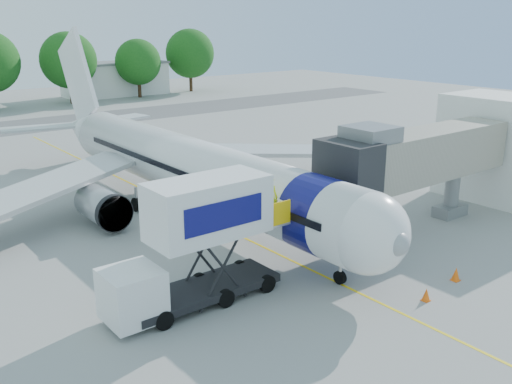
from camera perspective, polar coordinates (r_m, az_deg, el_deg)
ground at (r=33.95m, az=-3.29°, el=-3.60°), size 160.00×160.00×0.00m
guidance_line at (r=33.95m, az=-3.29°, el=-3.59°), size 0.15×70.00×0.01m
taxiway_strip at (r=71.53m, az=-23.07°, el=5.97°), size 120.00×10.00×0.01m
aircraft at (r=36.39m, az=-7.09°, el=2.56°), size 34.17×37.73×11.35m
jet_bridge at (r=33.23m, az=15.14°, el=3.21°), size 13.90×3.20×6.60m
terminal_stub at (r=42.14m, az=23.75°, el=3.99°), size 5.00×8.00×7.00m
catering_hiloader at (r=24.29m, az=-6.03°, el=-5.20°), size 8.57×2.44×5.50m
safety_cone_a at (r=28.80m, az=19.36°, el=-7.77°), size 0.41×0.41×0.66m
safety_cone_b at (r=26.46m, az=16.66°, el=-9.82°), size 0.37×0.37×0.60m
outbuilding_right at (r=97.30m, az=-13.88°, el=10.95°), size 16.40×7.40×5.30m
tree_e at (r=88.66m, az=-18.24°, el=12.41°), size 8.09×8.09×10.31m
tree_f at (r=93.41m, az=-11.72°, el=12.61°), size 7.12×7.12×9.07m
tree_g at (r=100.20m, az=-6.62°, el=13.59°), size 8.21×8.21×10.47m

